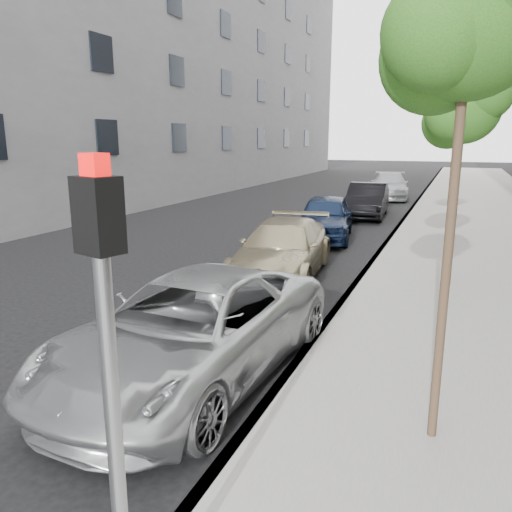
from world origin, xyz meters
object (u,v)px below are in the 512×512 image
Objects in this scene: tree_near at (472,20)px; sedan_blue at (325,217)px; tree_mid at (466,108)px; tree_far at (465,116)px; minivan at (193,329)px; sedan_black at (367,200)px; sedan_rear at (389,186)px; suv at (283,249)px; signal_pole at (109,367)px.

sedan_blue is at bearing 110.33° from tree_near.
tree_mid is at bearing -58.96° from sedan_blue.
minivan is (-3.40, -12.49, -3.43)m from tree_far.
tree_near is 17.86m from sedan_black.
sedan_rear is at bearing 94.87° from minivan.
minivan is 11.04m from sedan_blue.
sedan_blue reaches higher than minivan.
suv is 5.29m from sedan_blue.
sedan_blue is at bearing -160.86° from tree_far.
suv is (-4.01, 6.23, -3.83)m from tree_near.
tree_mid is 1.51× the size of signal_pole.
tree_near is 13.01m from tree_far.
tree_mid is 18.99m from sedan_rear.
tree_far reaches higher than suv.
sedan_black is 7.75m from sedan_rear.
minivan reaches higher than suv.
sedan_rear is (-3.82, 24.80, -3.79)m from tree_near.
sedan_black is at bearing 102.44° from tree_near.
tree_mid is 7.38m from sedan_blue.
sedan_blue is (-2.50, 14.85, -1.39)m from signal_pole.
sedan_blue is at bearing -98.92° from sedan_rear.
sedan_rear is at bearing 101.78° from tree_mid.
minivan is 1.04× the size of sedan_rear.
tree_near is at bearing -63.22° from suv.
tree_near is 1.16× the size of sedan_black.
signal_pole is 0.72× the size of sedan_blue.
suv is 18.56m from sedan_rear.
tree_near reaches higher than sedan_black.
sedan_blue is 0.87× the size of sedan_rear.
tree_far is 0.94× the size of sedan_rear.
tree_near is 1.18× the size of sedan_blue.
tree_far is at bearing 90.00° from tree_mid.
sedan_blue is (-0.26, 5.28, 0.06)m from suv.
signal_pole is at bearing -88.27° from sedan_black.
signal_pole reaches higher than sedan_black.
tree_far reaches higher than minivan.
sedan_blue reaches higher than suv.
sedan_rear reaches higher than minivan.
sedan_blue is 5.55m from sedan_black.
minivan is at bearing -95.99° from sedan_rear.
suv is (-2.24, 9.57, -1.45)m from signal_pole.
sedan_black is (-3.76, 10.55, -3.34)m from tree_mid.
tree_near reaches higher than suv.
sedan_black is (-3.76, 4.05, -3.42)m from tree_far.
sedan_rear is (0.19, 18.56, 0.04)m from suv.
minivan is at bearing -119.56° from tree_mid.
signal_pole is at bearing -82.77° from suv.
tree_near is at bearing -90.00° from tree_mid.
tree_near is 4.46m from signal_pole.
tree_far is 6.50m from sedan_black.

